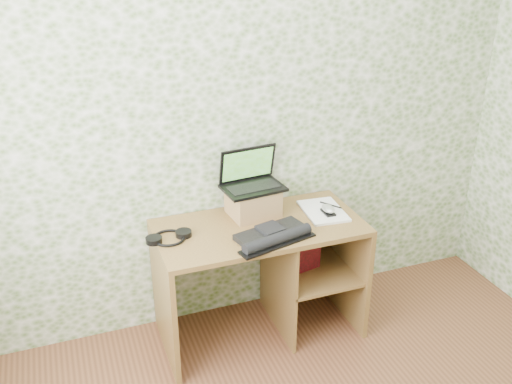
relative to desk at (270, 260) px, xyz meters
name	(u,v)px	position (x,y,z in m)	size (l,w,h in m)	color
wall_back	(241,119)	(-0.08, 0.28, 0.82)	(3.50, 3.50, 0.00)	white
desk	(270,260)	(0.00, 0.00, 0.00)	(1.20, 0.60, 0.75)	brown
riser	(253,202)	(-0.07, 0.12, 0.35)	(0.28, 0.23, 0.17)	olive
laptop	(251,178)	(-0.07, 0.15, 0.49)	(0.37, 0.28, 0.23)	black
keyboard	(273,235)	(-0.06, -0.20, 0.29)	(0.47, 0.33, 0.06)	black
headphones	(169,237)	(-0.60, -0.01, 0.28)	(0.26, 0.20, 0.03)	black
notepad	(323,211)	(0.34, 0.00, 0.28)	(0.23, 0.33, 0.02)	white
mouse	(328,210)	(0.35, -0.05, 0.30)	(0.07, 0.11, 0.04)	silver
pen	(331,205)	(0.41, 0.03, 0.29)	(0.01, 0.01, 0.15)	black
red_box	(303,251)	(0.21, -0.03, 0.04)	(0.22, 0.07, 0.26)	maroon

